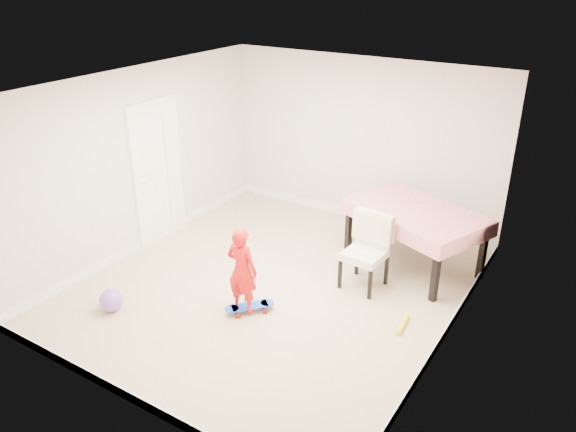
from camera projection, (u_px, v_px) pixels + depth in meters
The scene contains 17 objects.
ground at pixel (273, 286), 7.33m from camera, with size 5.00×5.00×0.00m, color tan.
ceiling at pixel (271, 88), 6.25m from camera, with size 4.50×5.00×0.04m, color white.
wall_back at pixel (361, 142), 8.69m from camera, with size 4.50×0.04×2.60m, color beige.
wall_front at pixel (115, 286), 4.88m from camera, with size 4.50×0.04×2.60m, color beige.
wall_left at pixel (140, 161), 7.86m from camera, with size 0.04×5.00×2.60m, color beige.
wall_right at pixel (455, 238), 5.71m from camera, with size 0.04×5.00×2.60m, color beige.
door at pixel (157, 174), 8.20m from camera, with size 0.10×0.94×2.11m, color white.
baseboard_back at pixel (357, 214), 9.22m from camera, with size 4.50×0.02×0.12m, color white.
baseboard_front at pixel (131, 397), 5.39m from camera, with size 4.50×0.02×0.12m, color white.
baseboard_left at pixel (148, 240), 8.38m from camera, with size 0.02×5.00×0.12m, color white.
baseboard_right at pixel (442, 338), 6.22m from camera, with size 0.02×5.00×0.12m, color white.
dining_table at pixel (413, 237), 7.67m from camera, with size 1.79×1.12×0.85m, color #BA2609, non-canonical shape.
dining_chair at pixel (365, 253), 7.12m from camera, with size 0.54×0.62×0.98m, color silver, non-canonical shape.
skateboard at pixel (250, 308), 6.77m from camera, with size 0.60×0.22×0.09m, color blue, non-canonical shape.
child at pixel (242, 273), 6.56m from camera, with size 0.40×0.26×1.09m, color red.
balloon at pixel (111, 300), 6.76m from camera, with size 0.28×0.28×0.28m, color #8E55CD.
foam_toy at pixel (403, 324), 6.51m from camera, with size 0.06×0.06×0.40m, color yellow.
Camera 1 is at (3.50, -5.21, 3.89)m, focal length 35.00 mm.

